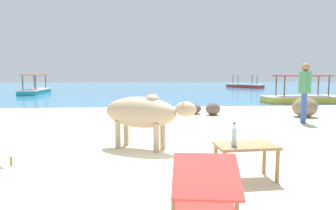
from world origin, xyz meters
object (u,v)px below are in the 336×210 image
object	(u,v)px
low_bench_table	(246,150)
boat_yellow	(302,97)
boat_red	(245,85)
deck_chair_far	(205,190)
bottle	(234,137)
person_standing	(305,88)
boat_teal	(35,90)
cow	(143,113)

from	to	relation	value
low_bench_table	boat_yellow	bearing A→B (deg)	54.85
boat_red	deck_chair_far	bearing A→B (deg)	125.18
bottle	deck_chair_far	bearing A→B (deg)	-117.12
bottle	boat_yellow	distance (m)	11.58
person_standing	boat_teal	bearing A→B (deg)	-14.79
bottle	low_bench_table	bearing A→B (deg)	17.76
bottle	boat_yellow	world-z (taller)	boat_yellow
boat_red	boat_yellow	bearing A→B (deg)	136.23
low_bench_table	boat_red	size ratio (longest dim) A/B	0.21
deck_chair_far	boat_red	xyz separation A→B (m)	(9.01, 25.19, -0.13)
deck_chair_far	person_standing	distance (m)	6.60
low_bench_table	cow	bearing A→B (deg)	125.96
bottle	boat_yellow	xyz separation A→B (m)	(6.24, 9.76, -0.32)
deck_chair_far	boat_yellow	distance (m)	12.92
cow	person_standing	size ratio (longest dim) A/B	1.06
low_bench_table	bottle	xyz separation A→B (m)	(-0.18, -0.06, 0.19)
low_bench_table	deck_chair_far	xyz separation A→B (m)	(-0.79, -1.26, 0.01)
bottle	person_standing	size ratio (longest dim) A/B	0.18
person_standing	boat_yellow	bearing A→B (deg)	-85.88
boat_yellow	boat_red	xyz separation A→B (m)	(2.16, 14.23, 0.00)
low_bench_table	deck_chair_far	bearing A→B (deg)	-125.31
boat_teal	person_standing	bearing A→B (deg)	40.42
cow	person_standing	world-z (taller)	person_standing
low_bench_table	boat_yellow	distance (m)	11.44
person_standing	boat_red	world-z (taller)	person_standing
deck_chair_far	boat_red	distance (m)	26.75
deck_chair_far	boat_teal	xyz separation A→B (m)	(-7.69, 17.80, -0.13)
cow	deck_chair_far	bearing A→B (deg)	-52.12
bottle	boat_red	distance (m)	25.42
low_bench_table	person_standing	bearing A→B (deg)	50.26
low_bench_table	person_standing	world-z (taller)	person_standing
cow	boat_teal	bearing A→B (deg)	143.06
cow	deck_chair_far	world-z (taller)	cow
person_standing	boat_yellow	distance (m)	6.40
deck_chair_far	boat_teal	distance (m)	19.39
cow	bottle	bearing A→B (deg)	-28.31
low_bench_table	boat_teal	distance (m)	18.60
low_bench_table	boat_teal	xyz separation A→B (m)	(-8.48, 16.55, -0.12)
boat_yellow	person_standing	bearing A→B (deg)	-120.99
boat_teal	boat_red	bearing A→B (deg)	111.49
boat_yellow	deck_chair_far	bearing A→B (deg)	-124.69
low_bench_table	bottle	distance (m)	0.27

